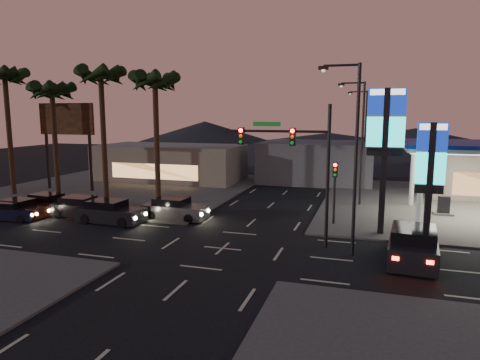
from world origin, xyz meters
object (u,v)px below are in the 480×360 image
(traffic_signal_mast, at_px, (297,154))
(car_lane_a_mid, at_px, (20,209))
(car_lane_b_mid, at_px, (81,207))
(car_lane_b_front, at_px, (175,209))
(car_lane_b_rear, at_px, (49,204))
(pylon_sign_short, at_px, (431,164))
(pylon_sign_tall, at_px, (385,132))
(suv_station, at_px, (413,245))
(car_lane_a_front, at_px, (110,212))
(car_lane_a_rear, at_px, (12,211))

(traffic_signal_mast, bearing_deg, car_lane_a_mid, 178.51)
(car_lane_b_mid, bearing_deg, car_lane_b_front, 11.74)
(car_lane_b_mid, height_order, car_lane_b_rear, car_lane_b_mid)
(pylon_sign_short, xyz_separation_m, car_lane_b_mid, (-23.44, -0.44, -3.97))
(pylon_sign_tall, bearing_deg, pylon_sign_short, -21.80)
(pylon_sign_tall, distance_m, suv_station, 7.30)
(car_lane_a_front, bearing_deg, car_lane_b_rear, 167.85)
(pylon_sign_short, relative_size, car_lane_a_mid, 1.65)
(car_lane_a_mid, distance_m, car_lane_b_rear, 2.18)
(car_lane_a_mid, distance_m, car_lane_b_mid, 4.31)
(car_lane_b_mid, bearing_deg, car_lane_a_rear, -152.05)
(car_lane_b_front, bearing_deg, traffic_signal_mast, -20.56)
(pylon_sign_short, relative_size, car_lane_b_rear, 1.56)
(car_lane_a_front, distance_m, car_lane_b_mid, 3.19)
(traffic_signal_mast, distance_m, car_lane_a_mid, 20.74)
(car_lane_b_mid, bearing_deg, car_lane_a_mid, -159.00)
(pylon_sign_short, height_order, suv_station, pylon_sign_short)
(car_lane_b_front, bearing_deg, pylon_sign_short, -3.41)
(car_lane_a_mid, xyz_separation_m, car_lane_a_rear, (-0.10, -0.64, -0.02))
(pylon_sign_short, bearing_deg, car_lane_a_rear, -174.55)
(traffic_signal_mast, height_order, car_lane_a_mid, traffic_signal_mast)
(pylon_sign_tall, relative_size, car_lane_b_rear, 2.00)
(pylon_sign_short, bearing_deg, suv_station, -106.09)
(pylon_sign_short, distance_m, car_lane_b_mid, 23.77)
(car_lane_b_mid, relative_size, car_lane_b_rear, 1.02)
(car_lane_a_front, bearing_deg, car_lane_b_front, 31.09)
(traffic_signal_mast, distance_m, car_lane_b_front, 10.94)
(car_lane_b_mid, bearing_deg, pylon_sign_short, 1.07)
(car_lane_b_front, bearing_deg, car_lane_a_front, -148.91)
(car_lane_b_rear, bearing_deg, pylon_sign_tall, 2.20)
(car_lane_a_front, distance_m, suv_station, 19.48)
(car_lane_a_rear, bearing_deg, car_lane_a_front, 10.44)
(car_lane_a_rear, xyz_separation_m, car_lane_b_front, (10.99, 3.62, 0.11))
(car_lane_a_rear, bearing_deg, suv_station, -1.87)
(car_lane_a_mid, bearing_deg, traffic_signal_mast, -1.49)
(traffic_signal_mast, xyz_separation_m, suv_station, (6.24, -0.98, -4.39))
(car_lane_a_rear, height_order, car_lane_b_front, car_lane_b_front)
(suv_station, bearing_deg, car_lane_a_mid, 176.73)
(pylon_sign_tall, xyz_separation_m, pylon_sign_short, (2.50, -1.00, -1.74))
(car_lane_a_front, height_order, suv_station, suv_station)
(car_lane_b_mid, bearing_deg, car_lane_b_rear, 171.25)
(traffic_signal_mast, height_order, suv_station, traffic_signal_mast)
(car_lane_a_mid, relative_size, car_lane_b_front, 0.89)
(pylon_sign_tall, distance_m, car_lane_b_mid, 21.75)
(pylon_sign_short, xyz_separation_m, car_lane_a_mid, (-27.46, -1.98, -4.03))
(car_lane_a_front, xyz_separation_m, car_lane_a_mid, (-7.09, -0.68, -0.10))
(traffic_signal_mast, height_order, car_lane_a_front, traffic_signal_mast)
(pylon_sign_short, bearing_deg, pylon_sign_tall, 158.20)
(car_lane_b_front, bearing_deg, car_lane_b_mid, -168.26)
(car_lane_b_mid, xyz_separation_m, car_lane_b_rear, (-3.29, 0.51, -0.03))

